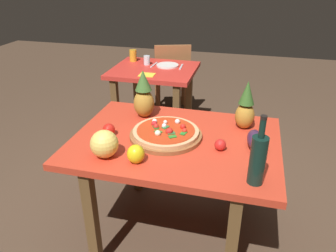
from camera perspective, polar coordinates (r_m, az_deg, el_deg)
The scene contains 20 objects.
ground_plane at distance 2.37m, azimuth 1.14°, elevation -17.78°, with size 10.00×10.00×0.00m, color #4C3828.
display_table at distance 1.97m, azimuth 1.31°, elevation -4.44°, with size 1.20×0.88×0.73m.
background_table at distance 3.29m, azimuth -2.42°, elevation 7.84°, with size 0.81×0.70×0.73m.
dining_chair at distance 3.84m, azimuth 0.67°, elevation 8.91°, with size 0.51×0.51×0.85m.
pizza_board at distance 1.94m, azimuth -0.37°, elevation -1.64°, with size 0.43×0.43×0.03m, color brown.
pizza at distance 1.92m, azimuth -0.36°, elevation -0.91°, with size 0.39×0.39×0.06m.
wine_bottle at distance 1.55m, azimuth 15.39°, elevation -5.52°, with size 0.08×0.08×0.35m.
pineapple_left at distance 2.05m, azimuth 13.37°, elevation 3.13°, with size 0.12×0.12×0.31m.
pineapple_right at distance 2.16m, azimuth -4.25°, elevation 5.17°, with size 0.14×0.14×0.32m.
melon at distance 1.75m, azimuth -11.03°, elevation -3.08°, with size 0.15×0.15×0.15m, color #F1CF5F.
bell_pepper at distance 1.70m, azimuth -5.63°, elevation -4.89°, with size 0.09×0.09×0.10m, color yellow.
eggplant at distance 1.88m, azimuth 15.03°, elevation -2.45°, with size 0.20×0.09×0.09m, color #3A2140.
tomato_at_corner at distance 1.98m, azimuth -10.27°, elevation -0.61°, with size 0.07×0.07×0.07m, color red.
tomato_by_bottle at distance 1.82m, azimuth 9.10°, elevation -3.25°, with size 0.06×0.06×0.06m, color red.
drinking_glass_juice at distance 3.50m, azimuth -6.10°, elevation 12.12°, with size 0.07×0.07×0.12m, color gold.
drinking_glass_water at distance 3.36m, azimuth -3.71°, elevation 11.37°, with size 0.06×0.06×0.09m, color silver.
dinner_plate at distance 3.31m, azimuth -0.09°, elevation 10.52°, with size 0.22×0.22×0.02m, color white.
fork_utensil at distance 3.35m, azimuth -2.45°, elevation 10.61°, with size 0.02×0.18×0.01m, color silver.
knife_utensil at distance 3.28m, azimuth 2.31°, elevation 10.27°, with size 0.02×0.18×0.01m, color silver.
napkin_folded at distance 3.04m, azimuth -3.69°, elevation 8.90°, with size 0.14×0.12×0.01m, color yellow.
Camera 1 is at (0.38, -1.65, 1.66)m, focal length 34.98 mm.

